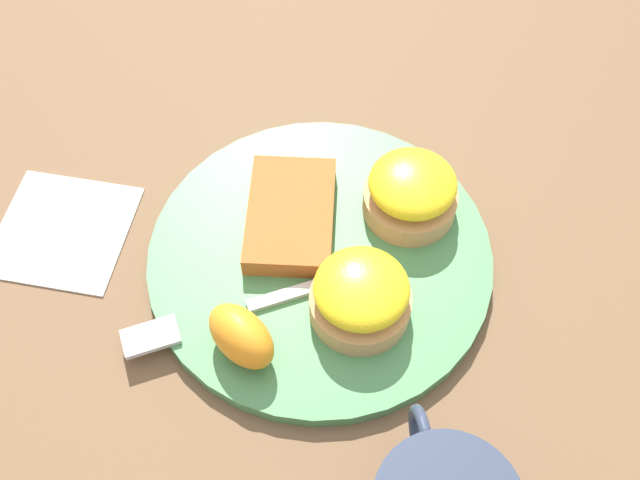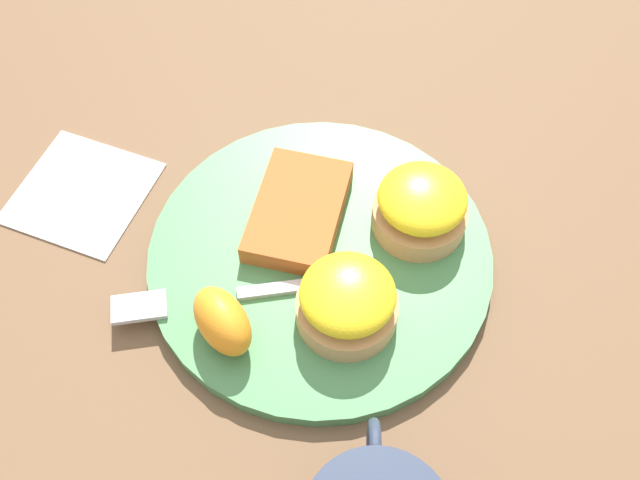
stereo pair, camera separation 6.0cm
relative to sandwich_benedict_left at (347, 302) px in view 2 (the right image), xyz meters
The scene contains 8 objects.
ground_plane 0.07m from the sandwich_benedict_left, 21.28° to the left, with size 1.10×1.10×0.00m, color brown.
plate 0.07m from the sandwich_benedict_left, 21.28° to the left, with size 0.28×0.28×0.01m, color #47844C.
sandwich_benedict_left is the anchor object (origin of this frame).
sandwich_benedict_right 0.11m from the sandwich_benedict_left, 33.69° to the right, with size 0.08×0.08×0.05m.
hashbrown_patty 0.10m from the sandwich_benedict_left, 24.41° to the left, with size 0.11×0.07×0.02m, color #AD5726.
orange_wedge 0.09m from the sandwich_benedict_left, 100.91° to the left, with size 0.06×0.04×0.04m, color orange.
fork 0.10m from the sandwich_benedict_left, 81.60° to the left, with size 0.05×0.21×0.00m.
napkin 0.27m from the sandwich_benedict_left, 62.63° to the left, with size 0.11×0.11×0.00m, color white.
Camera 2 is at (-0.32, -0.01, 0.54)m, focal length 42.00 mm.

